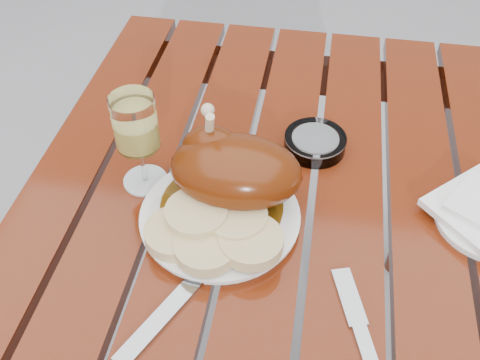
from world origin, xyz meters
name	(u,v)px	position (x,y,z in m)	size (l,w,h in m)	color
table	(260,359)	(0.00, 0.00, 0.38)	(0.80, 1.20, 0.75)	maroon
dinner_plate	(220,217)	(-0.08, 0.03, 0.76)	(0.24, 0.24, 0.02)	white
roast_duck	(232,169)	(-0.06, 0.07, 0.82)	(0.21, 0.19, 0.14)	#563509
bread_dumplings	(213,230)	(-0.07, -0.02, 0.78)	(0.20, 0.14, 0.04)	#D4BB81
wine_glass	(139,143)	(-0.21, 0.09, 0.83)	(0.07, 0.07, 0.17)	#F5E66F
ashtray	(315,143)	(0.05, 0.21, 0.76)	(0.11, 0.11, 0.03)	#B2B7BC
fork	(171,307)	(-0.11, -0.13, 0.75)	(0.02, 0.19, 0.01)	gray
knife	(370,359)	(0.15, -0.16, 0.75)	(0.02, 0.20, 0.01)	gray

